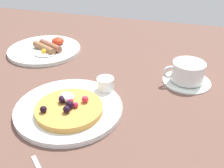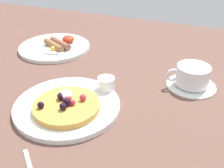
# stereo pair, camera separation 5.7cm
# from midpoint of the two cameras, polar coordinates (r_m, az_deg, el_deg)

# --- Properties ---
(ground_plane) EXTENTS (1.98, 1.38, 0.03)m
(ground_plane) POSITION_cam_midpoint_polar(r_m,az_deg,el_deg) (0.65, 0.83, -5.52)
(ground_plane) COLOR brown
(pancake_plate) EXTENTS (0.25, 0.25, 0.01)m
(pancake_plate) POSITION_cam_midpoint_polar(r_m,az_deg,el_deg) (0.63, -7.13, -4.77)
(pancake_plate) COLOR white
(pancake_plate) RESTS_ON ground_plane
(pancake_with_berries) EXTENTS (0.15, 0.15, 0.03)m
(pancake_with_berries) POSITION_cam_midpoint_polar(r_m,az_deg,el_deg) (0.61, -7.24, -4.60)
(pancake_with_berries) COLOR gold
(pancake_with_berries) RESTS_ON pancake_plate
(syrup_ramekin) EXTENTS (0.04, 0.04, 0.03)m
(syrup_ramekin) POSITION_cam_midpoint_polar(r_m,az_deg,el_deg) (0.67, 1.20, 0.11)
(syrup_ramekin) COLOR white
(syrup_ramekin) RESTS_ON pancake_plate
(breakfast_plate) EXTENTS (0.25, 0.25, 0.01)m
(breakfast_plate) POSITION_cam_midpoint_polar(r_m,az_deg,el_deg) (0.95, -10.69, 7.83)
(breakfast_plate) COLOR white
(breakfast_plate) RESTS_ON ground_plane
(fried_breakfast) EXTENTS (0.11, 0.14, 0.03)m
(fried_breakfast) POSITION_cam_midpoint_polar(r_m,az_deg,el_deg) (0.93, -9.70, 8.53)
(fried_breakfast) COLOR brown
(fried_breakfast) RESTS_ON breakfast_plate
(coffee_saucer) EXTENTS (0.13, 0.13, 0.01)m
(coffee_saucer) POSITION_cam_midpoint_polar(r_m,az_deg,el_deg) (0.75, 18.91, -0.25)
(coffee_saucer) COLOR white
(coffee_saucer) RESTS_ON ground_plane
(coffee_cup) EXTENTS (0.11, 0.09, 0.05)m
(coffee_cup) POSITION_cam_midpoint_polar(r_m,az_deg,el_deg) (0.74, 19.21, 1.82)
(coffee_cup) COLOR white
(coffee_cup) RESTS_ON coffee_saucer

